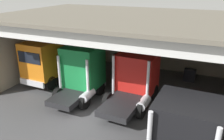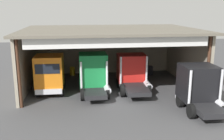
{
  "view_description": "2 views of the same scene",
  "coord_description": "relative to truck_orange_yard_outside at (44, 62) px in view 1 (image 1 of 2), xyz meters",
  "views": [
    {
      "loc": [
        6.11,
        -10.14,
        7.54
      ],
      "look_at": [
        0.0,
        3.6,
        1.86
      ],
      "focal_mm": 37.08,
      "sensor_mm": 36.0,
      "label": 1
    },
    {
      "loc": [
        -3.15,
        -19.11,
        7.4
      ],
      "look_at": [
        0.0,
        3.6,
        1.86
      ],
      "focal_mm": 41.43,
      "sensor_mm": 36.0,
      "label": 2
    }
  ],
  "objects": [
    {
      "name": "truck_orange_yard_outside",
      "position": [
        0.0,
        0.0,
        0.0
      ],
      "size": [
        2.5,
        4.38,
        3.48
      ],
      "rotation": [
        0.0,
        0.0,
        3.12
      ],
      "color": "orange",
      "rests_on": "ground"
    },
    {
      "name": "workshop_shed",
      "position": [
        5.53,
        2.89,
        2.03
      ],
      "size": [
        15.99,
        11.32,
        5.52
      ],
      "color": "#9E937F",
      "rests_on": "ground"
    },
    {
      "name": "truck_green_right_bay",
      "position": [
        3.77,
        -0.64,
        0.02
      ],
      "size": [
        2.53,
        4.49,
        3.58
      ],
      "rotation": [
        0.0,
        0.0,
        0.0
      ],
      "color": "#197F3D",
      "rests_on": "ground"
    },
    {
      "name": "oil_drum",
      "position": [
        1.82,
        6.35,
        -1.4
      ],
      "size": [
        0.58,
        0.58,
        0.91
      ],
      "primitive_type": "cylinder",
      "color": "gold",
      "rests_on": "ground"
    },
    {
      "name": "truck_red_center_right_bay",
      "position": [
        7.35,
        0.04,
        -0.17
      ],
      "size": [
        2.75,
        5.24,
        3.3
      ],
      "rotation": [
        0.0,
        0.0,
        -0.04
      ],
      "color": "red",
      "rests_on": "ground"
    },
    {
      "name": "truck_black_center_bay",
      "position": [
        11.18,
        -5.23,
        -0.1
      ],
      "size": [
        2.69,
        4.52,
        3.33
      ],
      "rotation": [
        0.0,
        0.0,
        -0.03
      ],
      "color": "black",
      "rests_on": "ground"
    },
    {
      "name": "ground_plane",
      "position": [
        5.53,
        -3.14,
        -1.86
      ],
      "size": [
        80.0,
        80.0,
        0.0
      ],
      "primitive_type": "plane",
      "color": "#4C4C4F",
      "rests_on": "ground"
    },
    {
      "name": "tool_cart",
      "position": [
        10.34,
        5.26,
        -1.36
      ],
      "size": [
        0.9,
        0.6,
        1.0
      ],
      "primitive_type": "cube",
      "color": "black",
      "rests_on": "ground"
    }
  ]
}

